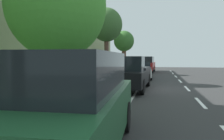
% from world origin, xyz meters
% --- Properties ---
extents(ground, '(59.78, 59.78, 0.00)m').
position_xyz_m(ground, '(0.00, 0.00, 0.00)').
color(ground, '#2E2E2E').
extents(sidewalk, '(4.27, 37.36, 0.12)m').
position_xyz_m(sidewalk, '(3.96, 0.00, 0.06)').
color(sidewalk, '#A2B095').
rests_on(sidewalk, ground).
extents(curb_edge, '(0.16, 37.36, 0.12)m').
position_xyz_m(curb_edge, '(1.75, 0.00, 0.06)').
color(curb_edge, gray).
rests_on(curb_edge, ground).
extents(lane_stripe_centre, '(0.14, 35.80, 0.01)m').
position_xyz_m(lane_stripe_centre, '(-2.62, -0.78, 0.00)').
color(lane_stripe_centre, white).
rests_on(lane_stripe_centre, ground).
extents(lane_stripe_bike_edge, '(0.12, 37.36, 0.01)m').
position_xyz_m(lane_stripe_bike_edge, '(0.28, 0.00, 0.00)').
color(lane_stripe_bike_edge, white).
rests_on(lane_stripe_bike_edge, ground).
extents(building_facade, '(0.50, 37.36, 6.68)m').
position_xyz_m(building_facade, '(6.35, 0.00, 3.34)').
color(building_facade, '#8F9B6B').
rests_on(building_facade, ground).
extents(parked_suv_red_nearest, '(2.16, 4.79, 1.99)m').
position_xyz_m(parked_suv_red_nearest, '(0.53, -14.50, 1.03)').
color(parked_suv_red_nearest, maroon).
rests_on(parked_suv_red_nearest, ground).
extents(parked_sedan_white_second, '(1.99, 4.47, 1.52)m').
position_xyz_m(parked_sedan_white_second, '(0.56, -6.33, 0.75)').
color(parked_sedan_white_second, white).
rests_on(parked_sedan_white_second, ground).
extents(parked_pickup_black_mid, '(2.21, 5.39, 1.95)m').
position_xyz_m(parked_pickup_black_mid, '(0.73, 0.35, 0.90)').
color(parked_pickup_black_mid, black).
rests_on(parked_pickup_black_mid, ground).
extents(parked_suv_green_far, '(2.14, 4.78, 1.99)m').
position_xyz_m(parked_suv_green_far, '(0.75, 9.01, 1.03)').
color(parked_suv_green_far, '#1E512D').
rests_on(parked_suv_green_far, ground).
extents(bicycle_at_curb, '(1.14, 1.35, 0.74)m').
position_xyz_m(bicycle_at_curb, '(1.28, 5.10, 0.37)').
color(bicycle_at_curb, black).
rests_on(bicycle_at_curb, ground).
extents(cyclist_with_backpack, '(0.54, 0.55, 1.70)m').
position_xyz_m(cyclist_with_backpack, '(1.50, 4.63, 1.04)').
color(cyclist_with_backpack, '#C6B284').
rests_on(cyclist_with_backpack, ground).
extents(street_tree_near_cyclist, '(2.22, 2.22, 4.69)m').
position_xyz_m(street_tree_near_cyclist, '(2.82, -10.74, 3.57)').
color(street_tree_near_cyclist, brown).
rests_on(street_tree_near_cyclist, sidewalk).
extents(street_tree_mid_block, '(2.31, 2.31, 5.35)m').
position_xyz_m(street_tree_mid_block, '(2.82, -2.44, 4.19)').
color(street_tree_mid_block, brown).
rests_on(street_tree_mid_block, sidewalk).
extents(street_tree_far_end, '(3.65, 3.65, 5.66)m').
position_xyz_m(street_tree_far_end, '(2.82, 5.41, 3.79)').
color(street_tree_far_end, brown).
rests_on(street_tree_far_end, sidewalk).
extents(pedestrian_on_phone, '(0.60, 0.32, 1.70)m').
position_xyz_m(pedestrian_on_phone, '(4.83, -2.68, 1.09)').
color(pedestrian_on_phone, black).
rests_on(pedestrian_on_phone, sidewalk).
extents(fire_hydrant, '(0.22, 0.22, 0.84)m').
position_xyz_m(fire_hydrant, '(2.18, -4.07, 0.55)').
color(fire_hydrant, red).
rests_on(fire_hydrant, sidewalk).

